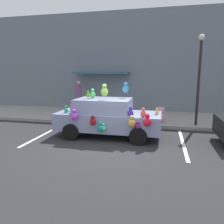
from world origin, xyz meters
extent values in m
plane|color=#262628|center=(0.00, 0.00, 0.00)|extent=(60.00, 60.00, 0.00)
cube|color=gray|center=(0.00, 5.00, 0.07)|extent=(24.00, 4.00, 0.15)
cube|color=slate|center=(0.00, 7.15, 3.20)|extent=(24.00, 0.30, 6.40)
cube|color=#2D5A72|center=(-2.16, 6.60, 2.55)|extent=(3.60, 1.10, 0.12)
cube|color=silver|center=(2.54, 1.00, 0.00)|extent=(0.12, 3.60, 0.01)
cube|color=silver|center=(-3.12, 1.00, 0.00)|extent=(0.12, 3.60, 0.01)
cube|color=#818AAC|center=(-0.38, 1.34, 0.64)|extent=(4.19, 1.72, 0.68)
cube|color=#818AAC|center=(-0.59, 1.34, 1.26)|extent=(2.18, 1.51, 0.56)
cylinder|color=black|center=(0.92, 2.20, 0.32)|extent=(0.64, 0.22, 0.64)
cylinder|color=black|center=(0.92, 0.48, 0.32)|extent=(0.64, 0.22, 0.64)
cylinder|color=black|center=(-1.68, 2.20, 0.32)|extent=(0.64, 0.22, 0.64)
cylinder|color=black|center=(-1.68, 0.48, 0.32)|extent=(0.64, 0.22, 0.64)
ellipsoid|color=gold|center=(0.70, 0.37, 0.81)|extent=(0.26, 0.21, 0.30)
sphere|color=gold|center=(0.70, 0.37, 1.02)|extent=(0.16, 0.16, 0.16)
ellipsoid|color=purple|center=(0.91, 0.41, 0.70)|extent=(0.16, 0.13, 0.19)
sphere|color=purple|center=(0.91, 0.41, 0.84)|extent=(0.10, 0.10, 0.10)
ellipsoid|color=#C53AE5|center=(-1.48, 0.38, 0.96)|extent=(0.25, 0.21, 0.30)
sphere|color=#C53AE5|center=(-1.48, 0.38, 1.17)|extent=(0.16, 0.16, 0.16)
ellipsoid|color=teal|center=(-2.05, 0.90, 1.09)|extent=(0.17, 0.14, 0.20)
sphere|color=teal|center=(-2.05, 0.90, 1.23)|extent=(0.11, 0.11, 0.11)
ellipsoid|color=green|center=(-1.09, 0.74, 1.12)|extent=(0.23, 0.19, 0.27)
sphere|color=green|center=(-1.09, 0.74, 1.30)|extent=(0.14, 0.14, 0.14)
ellipsoid|color=maroon|center=(-0.75, 0.39, 0.79)|extent=(0.22, 0.18, 0.26)
sphere|color=maroon|center=(-0.75, 0.39, 0.97)|extent=(0.14, 0.14, 0.14)
ellipsoid|color=teal|center=(-0.45, 0.39, 0.56)|extent=(0.22, 0.18, 0.26)
sphere|color=teal|center=(-0.45, 0.39, 0.74)|extent=(0.14, 0.14, 0.14)
ellipsoid|color=#BD5443|center=(-2.03, 1.41, 1.08)|extent=(0.16, 0.13, 0.19)
sphere|color=#BD5443|center=(-2.03, 1.41, 1.22)|extent=(0.10, 0.10, 0.10)
ellipsoid|color=#A39144|center=(-1.89, 1.35, 1.11)|extent=(0.21, 0.17, 0.25)
sphere|color=#A39144|center=(-1.89, 1.35, 1.28)|extent=(0.13, 0.13, 0.13)
ellipsoid|color=#4EC889|center=(-1.78, 0.99, 1.13)|extent=(0.24, 0.20, 0.28)
sphere|color=#4EC889|center=(-1.78, 0.99, 1.32)|extent=(0.15, 0.15, 0.15)
ellipsoid|color=teal|center=(0.23, 1.82, 1.91)|extent=(0.25, 0.21, 0.30)
sphere|color=teal|center=(0.23, 1.82, 2.11)|extent=(0.16, 0.16, 0.16)
ellipsoid|color=#E8A75C|center=(1.54, 1.33, 1.08)|extent=(0.15, 0.13, 0.18)
sphere|color=#E8A75C|center=(1.54, 1.33, 1.20)|extent=(0.10, 0.10, 0.10)
ellipsoid|color=#87CC47|center=(-0.45, 0.96, 1.85)|extent=(0.28, 0.23, 0.33)
sphere|color=#87CC47|center=(-0.45, 0.96, 2.08)|extent=(0.18, 0.18, 0.18)
ellipsoid|color=#4D9010|center=(-1.16, 1.09, 1.70)|extent=(0.16, 0.13, 0.18)
sphere|color=#4D9010|center=(-1.16, 1.09, 1.82)|extent=(0.10, 0.10, 0.10)
ellipsoid|color=red|center=(1.24, 0.37, 0.88)|extent=(0.28, 0.23, 0.33)
sphere|color=red|center=(1.24, 0.37, 1.11)|extent=(0.18, 0.18, 0.18)
ellipsoid|color=#3727A0|center=(0.61, 0.67, 1.12)|extent=(0.23, 0.19, 0.27)
sphere|color=#3727A0|center=(0.61, 0.67, 1.30)|extent=(0.14, 0.14, 0.14)
ellipsoid|color=#4CBD6C|center=(-1.07, 1.39, 1.69)|extent=(0.22, 0.18, 0.27)
sphere|color=#4CBD6C|center=(-1.07, 1.39, 1.87)|extent=(0.14, 0.14, 0.14)
ellipsoid|color=#C95240|center=(1.07, 0.67, 1.11)|extent=(0.21, 0.17, 0.25)
sphere|color=#C95240|center=(1.07, 0.67, 1.28)|extent=(0.13, 0.13, 0.13)
ellipsoid|color=#943B4D|center=(-1.19, 1.02, 1.11)|extent=(0.21, 0.17, 0.25)
sphere|color=#943B4D|center=(-1.19, 1.02, 1.28)|extent=(0.13, 0.13, 0.13)
ellipsoid|color=#5DDA95|center=(-0.35, 0.41, 0.55)|extent=(0.17, 0.14, 0.21)
sphere|color=#5DDA95|center=(-0.35, 0.41, 0.70)|extent=(0.11, 0.11, 0.11)
ellipsoid|color=pink|center=(1.70, 3.63, 0.41)|extent=(0.42, 0.35, 0.52)
sphere|color=pink|center=(1.70, 3.63, 0.78)|extent=(0.29, 0.29, 0.29)
sphere|color=pink|center=(1.60, 3.63, 0.88)|extent=(0.12, 0.12, 0.12)
sphere|color=pink|center=(1.81, 3.63, 0.88)|extent=(0.12, 0.12, 0.12)
cylinder|color=black|center=(3.31, 3.50, 2.06)|extent=(0.12, 0.12, 3.82)
sphere|color=#EAEACC|center=(3.31, 3.50, 4.11)|extent=(0.28, 0.28, 0.28)
cylinder|color=#784671|center=(-3.37, 5.66, 1.00)|extent=(0.35, 0.35, 1.70)
sphere|color=tan|center=(-3.37, 5.66, 1.95)|extent=(0.22, 0.22, 0.22)
camera|label=1|loc=(1.71, -7.16, 2.60)|focal=35.13mm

